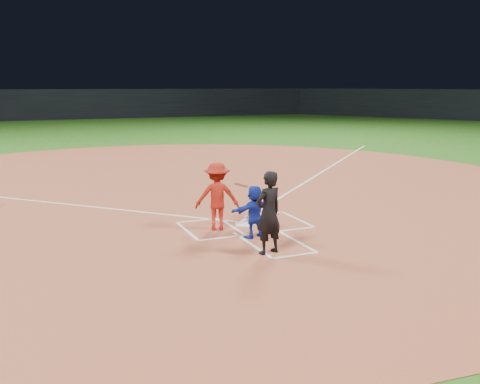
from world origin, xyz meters
name	(u,v)px	position (x,y,z in m)	size (l,w,h in m)	color
ground	(245,225)	(0.00, 0.00, 0.00)	(120.00, 120.00, 0.00)	#225816
home_plate_dirt	(180,186)	(0.00, 6.00, 0.01)	(28.00, 28.00, 0.01)	#9C4B33
stadium_wall_far	(69,104)	(0.00, 48.00, 1.60)	(80.00, 1.20, 3.20)	black
home_plate	(245,225)	(0.00, 0.00, 0.02)	(0.60, 0.60, 0.02)	silver
catcher	(254,211)	(-0.24, -1.16, 0.66)	(1.19, 0.38, 1.29)	#152AAF
umpire	(269,213)	(-0.47, -2.43, 0.93)	(0.67, 0.44, 1.84)	black
chalk_markings	(186,189)	(0.00, 5.29, 0.01)	(28.35, 17.32, 0.01)	white
batter_at_plate	(217,196)	(-0.81, -0.13, 0.88)	(1.54, 0.95, 1.73)	#A41C12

